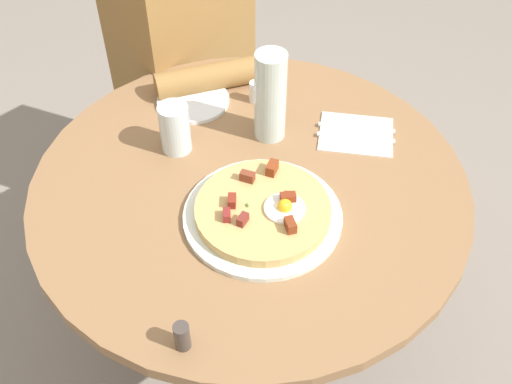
# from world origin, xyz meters

# --- Properties ---
(ground_plane) EXTENTS (6.00, 6.00, 0.00)m
(ground_plane) POSITION_xyz_m (0.00, 0.00, 0.00)
(ground_plane) COLOR gray
(dining_table) EXTENTS (0.95, 0.95, 0.70)m
(dining_table) POSITION_xyz_m (0.00, 0.00, 0.54)
(dining_table) COLOR olive
(dining_table) RESTS_ON ground_plane
(person_seated) EXTENTS (0.45, 0.48, 1.14)m
(person_seated) POSITION_xyz_m (0.30, 0.55, 0.51)
(person_seated) COLOR #2D2D33
(person_seated) RESTS_ON ground_plane
(pizza_plate) EXTENTS (0.33, 0.33, 0.01)m
(pizza_plate) POSITION_xyz_m (-0.06, -0.09, 0.71)
(pizza_plate) COLOR silver
(pizza_plate) RESTS_ON dining_table
(breakfast_pizza) EXTENTS (0.28, 0.28, 0.05)m
(breakfast_pizza) POSITION_xyz_m (-0.06, -0.10, 0.73)
(breakfast_pizza) COLOR tan
(breakfast_pizza) RESTS_ON pizza_plate
(bread_plate) EXTENTS (0.18, 0.18, 0.01)m
(bread_plate) POSITION_xyz_m (0.10, 0.29, 0.71)
(bread_plate) COLOR white
(bread_plate) RESTS_ON dining_table
(napkin) EXTENTS (0.21, 0.22, 0.00)m
(napkin) POSITION_xyz_m (0.28, -0.08, 0.70)
(napkin) COLOR white
(napkin) RESTS_ON dining_table
(fork) EXTENTS (0.11, 0.16, 0.00)m
(fork) POSITION_xyz_m (0.30, -0.07, 0.71)
(fork) COLOR silver
(fork) RESTS_ON napkin
(knife) EXTENTS (0.11, 0.16, 0.00)m
(knife) POSITION_xyz_m (0.27, -0.09, 0.71)
(knife) COLOR silver
(knife) RESTS_ON napkin
(water_glass) EXTENTS (0.07, 0.07, 0.12)m
(water_glass) POSITION_xyz_m (-0.04, 0.19, 0.76)
(water_glass) COLOR silver
(water_glass) RESTS_ON dining_table
(water_bottle) EXTENTS (0.07, 0.07, 0.22)m
(water_bottle) POSITION_xyz_m (0.14, 0.07, 0.81)
(water_bottle) COLOR silver
(water_bottle) RESTS_ON dining_table
(salt_shaker) EXTENTS (0.03, 0.03, 0.06)m
(salt_shaker) POSITION_xyz_m (0.21, 0.18, 0.73)
(salt_shaker) COLOR white
(salt_shaker) RESTS_ON dining_table
(pepper_shaker) EXTENTS (0.03, 0.03, 0.06)m
(pepper_shaker) POSITION_xyz_m (-0.37, -0.19, 0.73)
(pepper_shaker) COLOR #3F3833
(pepper_shaker) RESTS_ON dining_table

